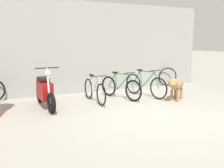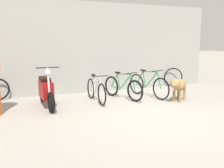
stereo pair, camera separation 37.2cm
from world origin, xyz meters
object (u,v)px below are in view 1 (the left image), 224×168
at_px(bicycle_2, 145,85).
at_px(motorcycle, 45,92).
at_px(spare_tire_left, 168,77).
at_px(bicycle_1, 120,88).
at_px(bicycle_0, 94,91).
at_px(stray_dog, 176,85).

height_order(bicycle_2, motorcycle, motorcycle).
bearing_deg(spare_tire_left, motorcycle, -165.57).
bearing_deg(bicycle_1, motorcycle, -104.86).
bearing_deg(spare_tire_left, bicycle_0, -160.45).
bearing_deg(bicycle_1, bicycle_0, -102.09).
relative_size(bicycle_0, bicycle_1, 0.97).
relative_size(bicycle_2, spare_tire_left, 2.41).
bearing_deg(stray_dog, bicycle_0, -55.93).
bearing_deg(bicycle_2, spare_tire_left, 111.14).
height_order(bicycle_1, stray_dog, bicycle_1).
xyz_separation_m(bicycle_1, stray_dog, (1.34, -0.95, 0.13)).
xyz_separation_m(bicycle_2, spare_tire_left, (1.88, 1.28, -0.00)).
xyz_separation_m(bicycle_0, stray_dog, (2.23, -0.88, 0.13)).
distance_m(bicycle_1, spare_tire_left, 2.98).
xyz_separation_m(bicycle_2, motorcycle, (-3.14, -0.01, 0.06)).
relative_size(bicycle_1, stray_dog, 1.63).
height_order(bicycle_1, bicycle_2, bicycle_2).
bearing_deg(bicycle_2, bicycle_1, -107.90).
relative_size(bicycle_0, spare_tire_left, 2.22).
distance_m(bicycle_2, motorcycle, 3.14).
bearing_deg(bicycle_2, bicycle_0, -102.94).
relative_size(bicycle_2, motorcycle, 0.93).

